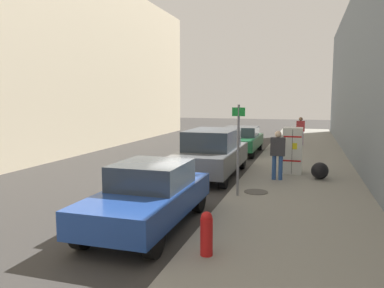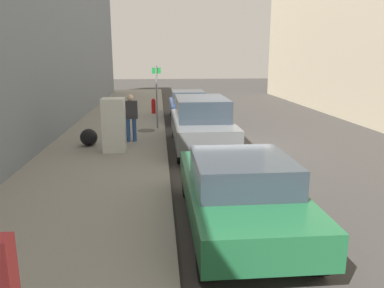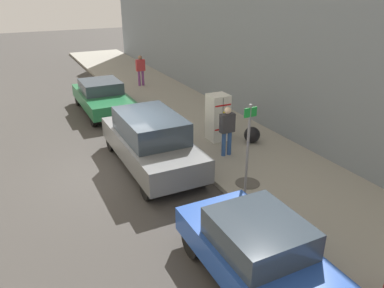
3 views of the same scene
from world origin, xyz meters
TOP-DOWN VIEW (x-y plane):
  - ground_plane at (0.00, 0.00)m, footprint 80.00×80.00m
  - sidewalk_slab at (-4.09, 0.00)m, footprint 3.99×44.00m
  - building_facade_across at (7.89, 0.00)m, footprint 2.17×37.40m
  - discarded_refrigerator at (-3.75, -0.64)m, footprint 0.69×0.68m
  - manhole_cover at (-2.87, 2.62)m, footprint 0.70×0.70m
  - street_sign_post at (-2.41, 3.16)m, footprint 0.36×0.07m
  - fire_hydrant at (-2.62, 7.35)m, footprint 0.22×0.22m
  - trash_bag at (-4.70, 0.18)m, footprint 0.58×0.58m
  - pedestrian_walking_far at (-3.32, 0.70)m, footprint 0.48×0.22m
  - pedestrian_standing_near at (-3.87, -9.28)m, footprint 0.48×0.22m
  - parked_sedan_green at (-0.91, -6.06)m, footprint 1.88×4.41m
  - parked_suv_gray at (-0.91, 0.10)m, footprint 1.88×4.77m
  - parked_hatchback_blue at (-0.91, 5.92)m, footprint 1.73×4.12m

SIDE VIEW (x-z plane):
  - ground_plane at x=0.00m, z-range 0.00..0.00m
  - sidewalk_slab at x=-4.09m, z-range 0.00..0.14m
  - manhole_cover at x=-2.87m, z-range 0.14..0.16m
  - trash_bag at x=-4.70m, z-range 0.14..0.72m
  - fire_hydrant at x=-2.62m, z-range 0.15..0.94m
  - parked_sedan_green at x=-0.91m, z-range 0.03..1.42m
  - parked_hatchback_blue at x=-0.91m, z-range 0.01..1.46m
  - parked_suv_gray at x=-0.91m, z-range 0.02..1.76m
  - discarded_refrigerator at x=-3.75m, z-range 0.14..1.82m
  - pedestrian_standing_near at x=-3.87m, z-range 0.27..1.93m
  - pedestrian_walking_far at x=-3.32m, z-range 0.27..1.93m
  - street_sign_post at x=-2.41m, z-range 0.30..2.86m
  - building_facade_across at x=7.89m, z-range 0.00..9.73m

